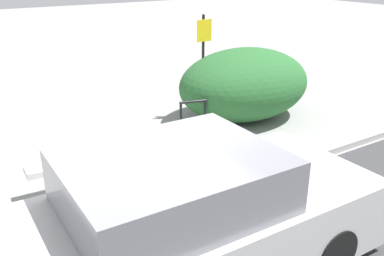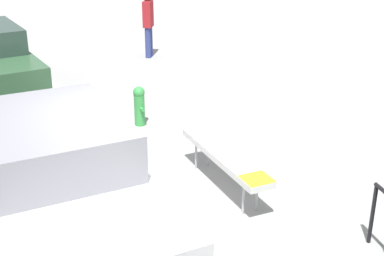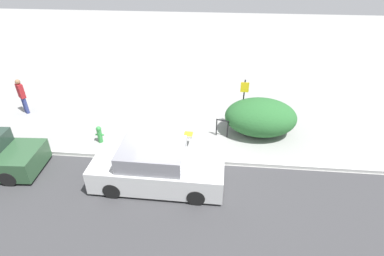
{
  "view_description": "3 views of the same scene",
  "coord_description": "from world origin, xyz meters",
  "px_view_note": "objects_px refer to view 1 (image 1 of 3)",
  "views": [
    {
      "loc": [
        -2.34,
        -4.73,
        3.37
      ],
      "look_at": [
        1.19,
        0.78,
        0.79
      ],
      "focal_mm": 40.0,
      "sensor_mm": 36.0,
      "label": 1
    },
    {
      "loc": [
        5.65,
        -2.56,
        3.82
      ],
      "look_at": [
        -0.59,
        0.71,
        0.94
      ],
      "focal_mm": 50.0,
      "sensor_mm": 36.0,
      "label": 2
    },
    {
      "loc": [
        1.7,
        -9.29,
        7.29
      ],
      "look_at": [
        0.74,
        0.75,
        1.07
      ],
      "focal_mm": 28.0,
      "sensor_mm": 36.0,
      "label": 3
    }
  ],
  "objects_px": {
    "bench": "(98,157)",
    "sign_post": "(203,58)",
    "bike_rack": "(193,116)",
    "parked_car_near": "(184,223)"
  },
  "relations": [
    {
      "from": "bench",
      "to": "sign_post",
      "type": "relative_size",
      "value": 0.94
    },
    {
      "from": "bike_rack",
      "to": "sign_post",
      "type": "distance_m",
      "value": 1.59
    },
    {
      "from": "bike_rack",
      "to": "parked_car_near",
      "type": "height_order",
      "value": "parked_car_near"
    },
    {
      "from": "bike_rack",
      "to": "bench",
      "type": "bearing_deg",
      "value": -160.36
    },
    {
      "from": "sign_post",
      "to": "parked_car_near",
      "type": "bearing_deg",
      "value": -126.32
    },
    {
      "from": "sign_post",
      "to": "parked_car_near",
      "type": "relative_size",
      "value": 0.5
    },
    {
      "from": "bench",
      "to": "bike_rack",
      "type": "distance_m",
      "value": 2.41
    },
    {
      "from": "bench",
      "to": "sign_post",
      "type": "bearing_deg",
      "value": 32.5
    },
    {
      "from": "bike_rack",
      "to": "parked_car_near",
      "type": "bearing_deg",
      "value": -124.25
    },
    {
      "from": "bench",
      "to": "parked_car_near",
      "type": "distance_m",
      "value": 2.46
    }
  ]
}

